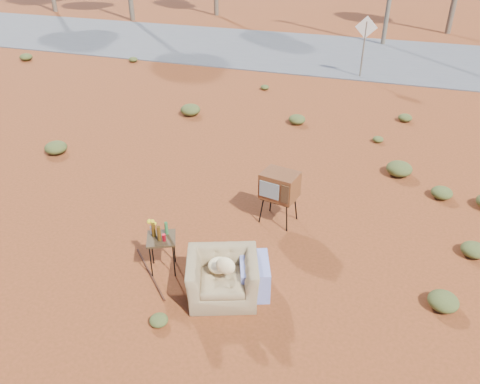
% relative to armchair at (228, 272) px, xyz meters
% --- Properties ---
extents(ground, '(140.00, 140.00, 0.00)m').
position_rel_armchair_xyz_m(ground, '(-0.68, 0.48, -0.45)').
color(ground, brown).
rests_on(ground, ground).
extents(highway, '(140.00, 7.00, 0.04)m').
position_rel_armchair_xyz_m(highway, '(-0.68, 15.48, -0.43)').
color(highway, '#565659').
rests_on(highway, ground).
extents(armchair, '(1.42, 1.21, 0.96)m').
position_rel_armchair_xyz_m(armchair, '(0.00, 0.00, 0.00)').
color(armchair, olive).
rests_on(armchair, ground).
extents(tv_unit, '(0.76, 0.66, 1.07)m').
position_rel_armchair_xyz_m(tv_unit, '(0.24, 2.26, 0.35)').
color(tv_unit, black).
rests_on(tv_unit, ground).
extents(side_table, '(0.62, 0.62, 0.95)m').
position_rel_armchair_xyz_m(side_table, '(-1.29, 0.22, 0.25)').
color(side_table, '#372614').
rests_on(side_table, ground).
extents(rusty_bar, '(1.06, 1.05, 0.04)m').
position_rel_armchair_xyz_m(rusty_bar, '(-1.42, 0.02, -0.43)').
color(rusty_bar, '#452212').
rests_on(rusty_bar, ground).
extents(road_sign, '(0.78, 0.06, 2.19)m').
position_rel_armchair_xyz_m(road_sign, '(0.82, 12.48, 1.06)').
color(road_sign, brown).
rests_on(road_sign, ground).
extents(scrub_patch, '(17.49, 8.07, 0.33)m').
position_rel_armchair_xyz_m(scrub_patch, '(-1.50, 4.89, -0.31)').
color(scrub_patch, '#464D21').
rests_on(scrub_patch, ground).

